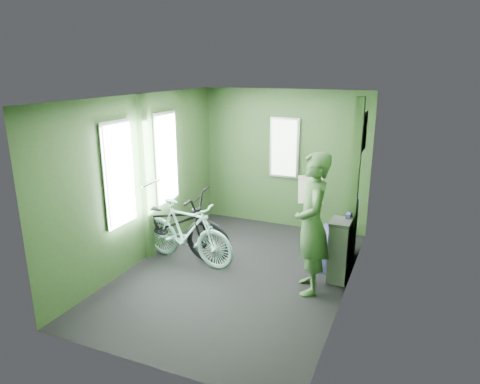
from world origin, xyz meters
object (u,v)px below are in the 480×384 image
object	(u,v)px
passenger	(312,224)
bench_seat	(337,246)
bicycle_mint	(188,262)
waste_box	(339,251)
bicycle_black	(169,256)

from	to	relation	value
passenger	bench_seat	xyz separation A→B (m)	(0.16, 0.88, -0.61)
bicycle_mint	passenger	world-z (taller)	passenger
waste_box	bench_seat	bearing A→B (deg)	103.39
bicycle_black	bench_seat	size ratio (longest dim) A/B	2.24
passenger	waste_box	size ratio (longest dim) A/B	2.13
bicycle_mint	bench_seat	distance (m)	2.09
bicycle_black	bench_seat	world-z (taller)	bench_seat
passenger	bench_seat	distance (m)	1.08
bicycle_black	passenger	distance (m)	2.28
bicycle_mint	waste_box	xyz separation A→B (m)	(2.04, 0.30, 0.40)
bench_seat	passenger	bearing A→B (deg)	-100.37
bicycle_black	passenger	size ratio (longest dim) A/B	1.13
bicycle_mint	passenger	bearing A→B (deg)	-85.70
bicycle_mint	passenger	xyz separation A→B (m)	(1.76, -0.09, 0.86)
passenger	waste_box	distance (m)	0.66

